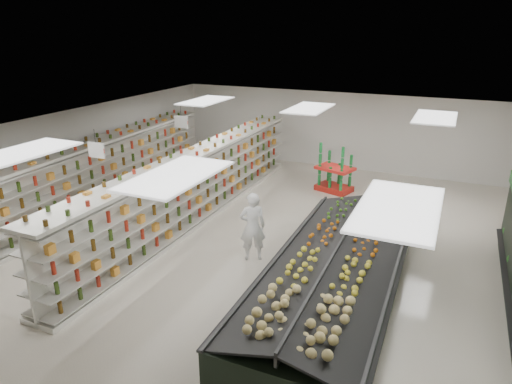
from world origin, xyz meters
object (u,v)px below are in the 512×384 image
at_px(produce_island, 335,272).
at_px(shopper_main, 253,227).
at_px(gondola_left, 86,181).
at_px(gondola_center, 196,188).
at_px(soda_endcap, 335,170).
at_px(shopper_background, 202,176).

xyz_separation_m(produce_island, shopper_main, (-2.38, 0.69, 0.40)).
xyz_separation_m(gondola_left, gondola_center, (3.59, 0.92, -0.03)).
distance_m(produce_island, soda_endcap, 6.95).
distance_m(soda_endcap, shopper_background, 4.85).
bearing_deg(gondola_left, produce_island, -11.92).
relative_size(gondola_left, gondola_center, 1.03).
bearing_deg(shopper_background, gondola_center, -124.28).
relative_size(produce_island, shopper_background, 5.06).
bearing_deg(shopper_background, shopper_main, -103.80).
height_order(gondola_left, gondola_center, gondola_left).
height_order(gondola_left, shopper_main, gondola_left).
height_order(gondola_left, shopper_background, gondola_left).
distance_m(gondola_left, soda_endcap, 8.65).
height_order(gondola_center, soda_endcap, gondola_center).
xyz_separation_m(shopper_main, shopper_background, (-3.57, 3.52, -0.16)).
bearing_deg(soda_endcap, shopper_main, -95.49).
xyz_separation_m(soda_endcap, shopper_background, (-4.15, -2.50, -0.03)).
relative_size(produce_island, soda_endcap, 4.71).
distance_m(gondola_center, soda_endcap, 5.41).
bearing_deg(shopper_background, produce_island, -94.50).
bearing_deg(shopper_main, produce_island, 133.57).
relative_size(gondola_center, produce_island, 1.61).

